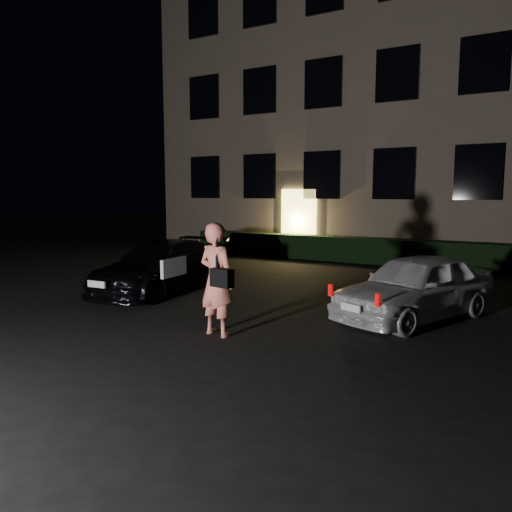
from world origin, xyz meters
The scene contains 6 objects.
ground centered at (0.00, 0.00, 0.00)m, with size 80.00×80.00×0.00m, color black.
building centered at (0.00, 14.99, 6.00)m, with size 20.00×8.11×12.00m.
hedge centered at (0.00, 10.50, 0.42)m, with size 15.00×0.70×0.85m, color black.
sedan centered at (-3.39, 3.15, 0.61)m, with size 2.06×4.34×1.21m.
hatch centered at (2.52, 3.54, 0.62)m, with size 2.71×3.92×1.24m.
man centered at (-0.06, 0.75, 0.95)m, with size 0.79×0.54×1.89m.
Camera 1 is at (4.64, -5.90, 2.37)m, focal length 35.00 mm.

